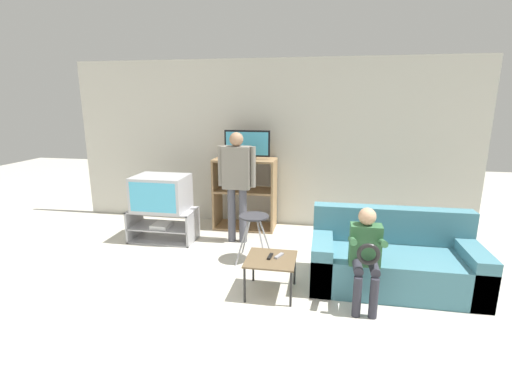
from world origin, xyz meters
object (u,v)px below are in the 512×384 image
at_px(media_shelf, 245,193).
at_px(remote_control_white, 279,256).
at_px(tv_stand, 163,225).
at_px(folding_stool, 254,223).
at_px(television_flat, 247,146).
at_px(couch, 392,261).
at_px(person_standing_adult, 237,177).
at_px(person_seated_child, 366,251).
at_px(remote_control_black, 270,256).
at_px(television_main, 161,193).
at_px(snack_table, 271,262).

xyz_separation_m(media_shelf, remote_control_white, (0.78, -1.94, -0.16)).
xyz_separation_m(tv_stand, folding_stool, (1.43, -0.46, 0.27)).
height_order(media_shelf, television_flat, television_flat).
bearing_deg(television_flat, couch, -38.60).
xyz_separation_m(couch, person_standing_adult, (-1.96, 0.94, 0.67)).
bearing_deg(media_shelf, person_seated_child, -51.59).
height_order(remote_control_black, person_standing_adult, person_standing_adult).
xyz_separation_m(folding_stool, couch, (1.61, -0.34, -0.22)).
bearing_deg(television_flat, media_shelf, 164.63).
bearing_deg(folding_stool, couch, -11.91).
height_order(tv_stand, person_standing_adult, person_standing_adult).
xyz_separation_m(folding_stool, remote_control_white, (0.40, -0.72, -0.09)).
relative_size(media_shelf, person_standing_adult, 0.71).
distance_m(media_shelf, couch, 2.54).
distance_m(tv_stand, television_main, 0.48).
relative_size(television_flat, folding_stool, 1.16).
height_order(media_shelf, couch, media_shelf).
height_order(folding_stool, remote_control_white, folding_stool).
height_order(television_main, television_flat, television_flat).
xyz_separation_m(media_shelf, television_flat, (0.04, -0.01, 0.75)).
xyz_separation_m(television_main, remote_control_white, (1.84, -1.20, -0.30)).
relative_size(television_main, television_flat, 1.06).
xyz_separation_m(tv_stand, remote_control_white, (1.83, -1.18, 0.18)).
xyz_separation_m(television_flat, snack_table, (0.66, -1.98, -0.96)).
bearing_deg(tv_stand, folding_stool, -18.04).
xyz_separation_m(tv_stand, television_flat, (1.09, 0.75, 1.09)).
bearing_deg(person_seated_child, television_main, 153.91).
xyz_separation_m(tv_stand, remote_control_black, (1.74, -1.21, 0.18)).
height_order(tv_stand, snack_table, tv_stand).
bearing_deg(folding_stool, person_standing_adult, 120.54).
relative_size(television_main, person_standing_adult, 0.47).
xyz_separation_m(television_main, remote_control_black, (1.75, -1.23, -0.30)).
relative_size(tv_stand, person_standing_adult, 0.60).
distance_m(remote_control_black, person_standing_adult, 1.60).
bearing_deg(tv_stand, remote_control_black, -34.90).
bearing_deg(television_main, folding_stool, -18.63).
height_order(tv_stand, couch, couch).
height_order(television_main, person_seated_child, person_seated_child).
relative_size(television_main, folding_stool, 1.23).
bearing_deg(snack_table, folding_stool, 112.92).
height_order(television_main, media_shelf, media_shelf).
bearing_deg(television_flat, person_standing_adult, -92.04).
distance_m(television_main, folding_stool, 1.53).
distance_m(television_main, remote_control_black, 2.16).
distance_m(television_main, person_standing_adult, 1.11).
distance_m(media_shelf, person_standing_adult, 0.73).
bearing_deg(couch, person_standing_adult, 154.37).
bearing_deg(remote_control_white, tv_stand, 170.10).
relative_size(person_standing_adult, person_seated_child, 1.59).
xyz_separation_m(remote_control_black, couch, (1.29, 0.41, -0.13)).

